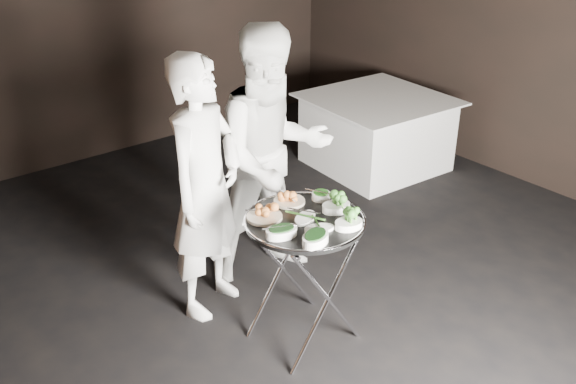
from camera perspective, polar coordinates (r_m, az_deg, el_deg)
floor at (r=4.15m, az=2.12°, el=-12.67°), size 6.00×7.00×0.05m
wall_back at (r=6.39m, az=-19.65°, el=15.29°), size 6.00×0.05×3.00m
tray_stand at (r=3.83m, az=1.42°, el=-7.33°), size 0.56×0.47×0.82m
serving_tray at (r=3.64m, az=1.49°, el=-2.57°), size 0.70×0.70×0.04m
potato_plate_a at (r=3.63m, az=-2.12°, el=-1.90°), size 0.21×0.21×0.08m
potato_plate_b at (r=3.80m, az=0.12°, el=-0.56°), size 0.20×0.20×0.07m
greens_bowl at (r=3.85m, az=2.96°, el=-0.24°), size 0.12×0.12×0.07m
asparagus_plate_a at (r=3.63m, az=1.53°, el=-2.24°), size 0.21×0.17×0.04m
asparagus_plate_b at (r=3.53m, az=2.79°, el=-3.17°), size 0.19×0.15×0.03m
spinach_bowl_a at (r=3.46m, az=-0.58°, el=-3.47°), size 0.20×0.16×0.07m
spinach_bowl_b at (r=3.40m, az=2.45°, el=-4.03°), size 0.22×0.18×0.08m
broccoli_bowl_a at (r=3.72m, az=4.30°, el=-1.22°), size 0.19×0.16×0.07m
broccoli_bowl_b at (r=3.55m, az=5.42°, el=-2.74°), size 0.19×0.16×0.07m
serving_utensils at (r=3.67m, az=1.01°, el=-1.26°), size 0.58×0.45×0.01m
waiter_left at (r=3.97m, az=-7.35°, el=0.27°), size 0.73×0.62×1.70m
waiter_right at (r=4.30m, az=-1.34°, el=3.18°), size 0.99×0.85×1.78m
dining_table at (r=6.25m, az=7.84°, el=5.30°), size 1.21×1.21×0.69m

